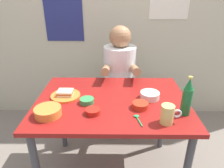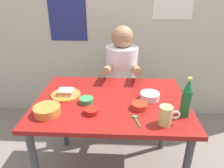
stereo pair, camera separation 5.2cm
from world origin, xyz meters
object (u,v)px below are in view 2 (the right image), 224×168
at_px(plate_orange, 66,95).
at_px(stool, 121,103).
at_px(person_seated, 122,67).
at_px(beer_bottle, 187,99).
at_px(beer_mug, 166,115).
at_px(sandwich, 66,92).
at_px(dining_table, 112,110).
at_px(sauce_bowl_chili, 139,106).

bearing_deg(plate_orange, stool, 54.59).
distance_m(person_seated, beer_bottle, 0.91).
bearing_deg(stool, beer_bottle, -63.84).
height_order(person_seated, beer_bottle, person_seated).
bearing_deg(beer_mug, sandwich, 154.47).
distance_m(plate_orange, sandwich, 0.02).
bearing_deg(beer_bottle, beer_mug, -144.19).
bearing_deg(stool, sandwich, -125.41).
xyz_separation_m(person_seated, sandwich, (-0.42, -0.58, 0.01)).
bearing_deg(dining_table, person_seated, 83.49).
height_order(plate_orange, sauce_bowl_chili, sauce_bowl_chili).
xyz_separation_m(plate_orange, sandwich, (0.00, 0.00, 0.02)).
bearing_deg(dining_table, sandwich, 173.56).
bearing_deg(dining_table, sauce_bowl_chili, -31.32).
bearing_deg(sandwich, beer_bottle, -15.44).
height_order(dining_table, plate_orange, plate_orange).
xyz_separation_m(dining_table, plate_orange, (-0.35, 0.04, 0.10)).
bearing_deg(sandwich, person_seated, 54.07).
relative_size(person_seated, sauce_bowl_chili, 6.54).
distance_m(plate_orange, beer_mug, 0.76).
xyz_separation_m(sandwich, sauce_bowl_chili, (0.54, -0.16, -0.01)).
relative_size(plate_orange, beer_mug, 1.75).
relative_size(dining_table, sauce_bowl_chili, 10.00).
distance_m(stool, beer_bottle, 1.04).
relative_size(stool, beer_bottle, 1.72).
xyz_separation_m(plate_orange, sauce_bowl_chili, (0.54, -0.16, 0.02)).
bearing_deg(beer_mug, plate_orange, 154.47).
relative_size(beer_mug, sauce_bowl_chili, 1.15).
xyz_separation_m(stool, sauce_bowl_chili, (0.12, -0.75, 0.41)).
relative_size(stool, sandwich, 4.09).
relative_size(sandwich, sauce_bowl_chili, 1.00).
bearing_deg(sauce_bowl_chili, person_seated, 99.47).
xyz_separation_m(plate_orange, beer_mug, (0.68, -0.33, 0.05)).
distance_m(dining_table, person_seated, 0.63).
relative_size(dining_table, stool, 2.44).
bearing_deg(person_seated, beer_bottle, -63.53).
relative_size(plate_orange, sauce_bowl_chili, 2.00).
bearing_deg(person_seated, beer_mug, -73.78).
bearing_deg(beer_bottle, dining_table, 158.34).
xyz_separation_m(sandwich, beer_mug, (0.68, -0.33, 0.03)).
bearing_deg(sauce_bowl_chili, beer_mug, -50.28).
height_order(person_seated, sauce_bowl_chili, person_seated).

